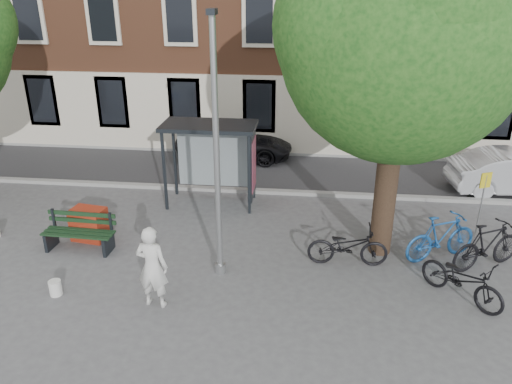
{
  "coord_description": "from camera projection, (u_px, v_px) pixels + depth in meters",
  "views": [
    {
      "loc": [
        2.04,
        -10.32,
        6.68
      ],
      "look_at": [
        0.68,
        1.82,
        1.4
      ],
      "focal_mm": 35.0,
      "sensor_mm": 36.0,
      "label": 1
    }
  ],
  "objects": [
    {
      "name": "painter",
      "position": [
        152.0,
        267.0,
        10.69
      ],
      "size": [
        0.75,
        0.53,
        1.92
      ],
      "primitive_type": "imported",
      "rotation": [
        0.0,
        0.0,
        3.03
      ],
      "color": "silver",
      "rests_on": "ground"
    },
    {
      "name": "curb_near",
      "position": [
        247.0,
        190.0,
        16.81
      ],
      "size": [
        40.0,
        0.25,
        0.12
      ],
      "primitive_type": "cube",
      "color": "gray",
      "rests_on": "ground"
    },
    {
      "name": "bike_d",
      "position": [
        487.0,
        245.0,
        12.24
      ],
      "size": [
        2.1,
        1.47,
        1.24
      ],
      "primitive_type": "imported",
      "rotation": [
        0.0,
        0.0,
        2.05
      ],
      "color": "black",
      "rests_on": "ground"
    },
    {
      "name": "bucket_a",
      "position": [
        55.0,
        288.0,
        11.34
      ],
      "size": [
        0.3,
        0.3,
        0.36
      ],
      "primitive_type": "cylinder",
      "rotation": [
        0.0,
        0.0,
        -0.07
      ],
      "color": "silver",
      "rests_on": "ground"
    },
    {
      "name": "bike_b",
      "position": [
        441.0,
        237.0,
        12.63
      ],
      "size": [
        2.11,
        1.43,
        1.24
      ],
      "primitive_type": "imported",
      "rotation": [
        0.0,
        0.0,
        2.03
      ],
      "color": "#1B5097",
      "rests_on": "ground"
    },
    {
      "name": "bike_c",
      "position": [
        462.0,
        279.0,
        11.04
      ],
      "size": [
        1.9,
        1.93,
        1.05
      ],
      "primitive_type": "imported",
      "rotation": [
        0.0,
        0.0,
        0.77
      ],
      "color": "black",
      "rests_on": "ground"
    },
    {
      "name": "bike_a",
      "position": [
        348.0,
        246.0,
        12.41
      ],
      "size": [
        2.01,
        0.76,
        1.05
      ],
      "primitive_type": "imported",
      "rotation": [
        0.0,
        0.0,
        1.6
      ],
      "color": "black",
      "rests_on": "ground"
    },
    {
      "name": "bus_shelter",
      "position": [
        223.0,
        145.0,
        15.32
      ],
      "size": [
        2.85,
        1.45,
        2.62
      ],
      "color": "#1E2328",
      "rests_on": "ground"
    },
    {
      "name": "red_stand",
      "position": [
        89.0,
        224.0,
        13.67
      ],
      "size": [
        0.98,
        0.73,
        0.9
      ],
      "primitive_type": "cube",
      "rotation": [
        0.0,
        0.0,
        -0.16
      ],
      "color": "maroon",
      "rests_on": "ground"
    },
    {
      "name": "notice_sign",
      "position": [
        484.0,
        191.0,
        13.41
      ],
      "size": [
        0.31,
        0.16,
        1.91
      ],
      "rotation": [
        0.0,
        0.0,
        0.4
      ],
      "color": "#9EA0A3",
      "rests_on": "ground"
    },
    {
      "name": "road",
      "position": [
        254.0,
        171.0,
        18.66
      ],
      "size": [
        40.0,
        4.0,
        0.01
      ],
      "primitive_type": "cube",
      "color": "#28282B",
      "rests_on": "ground"
    },
    {
      "name": "curb_far",
      "position": [
        259.0,
        152.0,
        20.46
      ],
      "size": [
        40.0,
        0.25,
        0.12
      ],
      "primitive_type": "cube",
      "color": "gray",
      "rests_on": "ground"
    },
    {
      "name": "ground",
      "position": [
        220.0,
        272.0,
        12.27
      ],
      "size": [
        90.0,
        90.0,
        0.0
      ],
      "primitive_type": "plane",
      "color": "#4C4C4F",
      "rests_on": "ground"
    },
    {
      "name": "car_dark",
      "position": [
        235.0,
        143.0,
        19.78
      ],
      "size": [
        4.55,
        2.13,
        1.26
      ],
      "primitive_type": "imported",
      "rotation": [
        0.0,
        0.0,
        1.58
      ],
      "color": "black",
      "rests_on": "ground"
    },
    {
      "name": "tree_right",
      "position": [
        405.0,
        30.0,
        10.9
      ],
      "size": [
        5.76,
        5.6,
        8.2
      ],
      "color": "black",
      "rests_on": "ground"
    },
    {
      "name": "lamppost",
      "position": [
        217.0,
        166.0,
        11.17
      ],
      "size": [
        0.28,
        0.35,
        6.11
      ],
      "color": "#9EA0A3",
      "rests_on": "ground"
    },
    {
      "name": "bench",
      "position": [
        80.0,
        234.0,
        13.16
      ],
      "size": [
        1.9,
        0.69,
        0.97
      ],
      "rotation": [
        0.0,
        0.0,
        -0.04
      ],
      "color": "#1E2328",
      "rests_on": "ground"
    }
  ]
}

